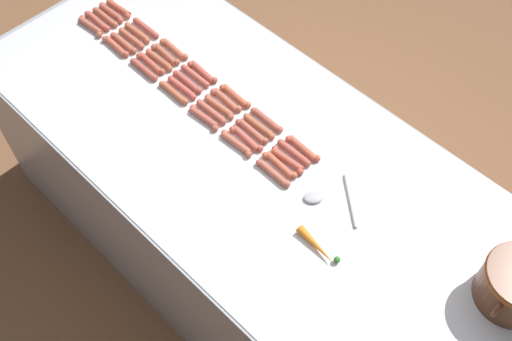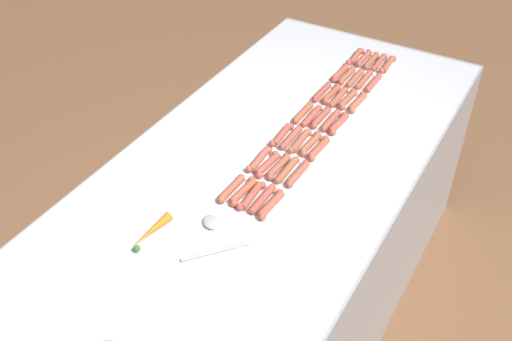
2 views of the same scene
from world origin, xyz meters
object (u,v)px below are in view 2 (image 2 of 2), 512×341
hot_dog_6 (271,204)px  hot_dog_9 (347,99)px  hot_dog_4 (319,148)px  hot_dog_3 (338,123)px  hot_dog_24 (312,116)px  serving_spoon (212,231)px  hot_dog_22 (347,76)px  hot_dog_16 (338,97)px  hot_dog_17 (321,117)px  hot_dog_5 (298,174)px  hot_dog_31 (303,113)px  hot_dog_28 (355,57)px  hot_dog_34 (231,189)px  hot_dog_11 (310,144)px  hot_dog_21 (364,58)px  carrot (150,232)px  hot_dog_29 (340,73)px  hot_dog_19 (278,166)px  hot_dog_8 (364,80)px  hot_dog_1 (374,83)px  hot_dog_15 (355,78)px  hot_dog_2 (357,102)px  hot_dog_12 (287,170)px  hot_dog_32 (282,135)px  hot_dog_10 (331,120)px  hot_dog_30 (322,92)px  hot_dog_14 (371,61)px  hot_dog_27 (243,191)px  hot_dog_26 (268,164)px  hot_dog_0 (388,64)px  hot_dog_7 (379,62)px  hot_dog_25 (291,138)px  hot_dog_23 (331,94)px  hot_dog_18 (300,141)px

hot_dog_6 → hot_dog_9: size_ratio=1.00×
hot_dog_6 → hot_dog_4: bearing=-90.6°
hot_dog_3 → hot_dog_24: size_ratio=1.00×
serving_spoon → hot_dog_22: bearing=-89.2°
hot_dog_16 → hot_dog_17: (-0.00, 0.18, 0.00)m
hot_dog_9 → serving_spoon: size_ratio=0.71×
hot_dog_5 → hot_dog_31: size_ratio=1.00×
hot_dog_28 → hot_dog_34: size_ratio=1.00×
hot_dog_6 → hot_dog_11: (0.04, -0.38, 0.00)m
hot_dog_17 → hot_dog_21: (0.04, -0.55, 0.00)m
hot_dog_11 → carrot: carrot is taller
hot_dog_29 → hot_dog_19: bearing=96.3°
hot_dog_22 → hot_dog_29: same height
hot_dog_8 → hot_dog_1: bearing=175.4°
hot_dog_8 → hot_dog_15: same height
hot_dog_2 → hot_dog_34: 0.76m
hot_dog_5 → carrot: size_ratio=0.89×
hot_dog_16 → hot_dog_12: bearing=94.2°
hot_dog_6 → hot_dog_32: 0.41m
hot_dog_2 → hot_dog_10: 0.18m
hot_dog_11 → hot_dog_34: size_ratio=1.00×
hot_dog_24 → hot_dog_30: same height
hot_dog_14 → hot_dog_15: 0.19m
hot_dog_8 → hot_dog_27: (0.08, 0.92, 0.00)m
hot_dog_15 → hot_dog_22: bearing=-4.3°
hot_dog_26 → hot_dog_27: same height
hot_dog_5 → hot_dog_24: size_ratio=1.00×
hot_dog_2 → hot_dog_6: 0.74m
hot_dog_14 → hot_dog_16: (0.00, 0.37, 0.00)m
hot_dog_3 → hot_dog_26: same height
hot_dog_0 → hot_dog_26: (0.12, 0.92, 0.00)m
hot_dog_26 → serving_spoon: (-0.01, 0.39, -0.01)m
hot_dog_19 → hot_dog_32: 0.20m
hot_dog_7 → hot_dog_12: 0.92m
hot_dog_25 → hot_dog_29: size_ratio=1.00×
hot_dog_19 → hot_dog_4: bearing=-114.8°
hot_dog_4 → hot_dog_2: bearing=-90.3°
hot_dog_10 → hot_dog_23: size_ratio=1.00×
hot_dog_6 → hot_dog_21: size_ratio=1.00×
hot_dog_1 → hot_dog_32: bearing=73.4°
hot_dog_12 → hot_dog_24: 0.37m
hot_dog_26 → hot_dog_11: bearing=-112.5°
hot_dog_31 → hot_dog_24: bearing=175.0°
hot_dog_24 → hot_dog_26: same height
hot_dog_8 → hot_dog_0: bearing=-102.9°
hot_dog_24 → hot_dog_0: bearing=-101.9°
hot_dog_23 → hot_dog_34: same height
hot_dog_15 → hot_dog_21: size_ratio=1.00×
carrot → hot_dog_18: bearing=-105.7°
hot_dog_4 → hot_dog_5: size_ratio=1.00×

